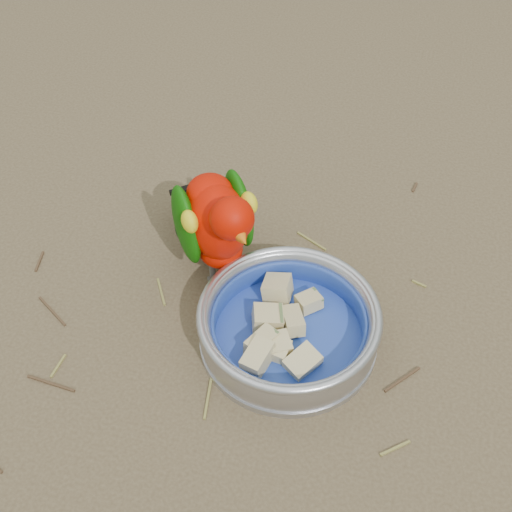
% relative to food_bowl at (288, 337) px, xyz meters
% --- Properties ---
extents(ground, '(60.00, 60.00, 0.00)m').
position_rel_food_bowl_xyz_m(ground, '(0.02, -0.05, -0.01)').
color(ground, brown).
extents(food_bowl, '(0.23, 0.23, 0.02)m').
position_rel_food_bowl_xyz_m(food_bowl, '(0.00, 0.00, 0.00)').
color(food_bowl, '#B2B2BA').
rests_on(food_bowl, ground).
extents(bowl_wall, '(0.23, 0.23, 0.04)m').
position_rel_food_bowl_xyz_m(bowl_wall, '(0.00, 0.00, 0.03)').
color(bowl_wall, '#B2B2BA').
rests_on(bowl_wall, food_bowl).
extents(fruit_wedges, '(0.14, 0.14, 0.03)m').
position_rel_food_bowl_xyz_m(fruit_wedges, '(-0.00, -0.00, 0.02)').
color(fruit_wedges, '#CEBB82').
rests_on(fruit_wedges, food_bowl).
extents(lory_parrot, '(0.22, 0.24, 0.18)m').
position_rel_food_bowl_xyz_m(lory_parrot, '(-0.12, 0.09, 0.08)').
color(lory_parrot, '#BF0F00').
rests_on(lory_parrot, ground).
extents(ground_debris, '(0.90, 0.80, 0.01)m').
position_rel_food_bowl_xyz_m(ground_debris, '(0.01, 0.00, -0.01)').
color(ground_debris, olive).
rests_on(ground_debris, ground).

